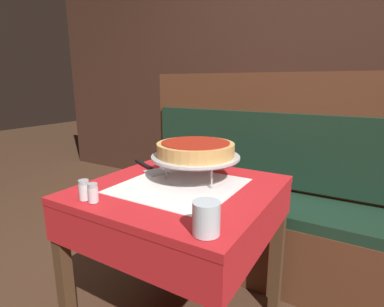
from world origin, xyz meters
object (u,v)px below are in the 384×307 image
Objects in this scene: booth_bench at (253,211)px; pizza_server at (149,168)px; dining_table_front at (180,209)px; pizza_pan_stand at (196,158)px; deep_dish_pizza at (196,149)px; pepper_shaker at (93,193)px; water_glass_near at (206,218)px; salt_shaker at (84,190)px; condiment_caddy at (252,129)px; dining_table_rear at (254,144)px.

pizza_server is (-0.36, -0.57, 0.38)m from booth_bench.
dining_table_front is 1.95× the size of pizza_pan_stand.
pepper_shaker is at bearing -114.37° from deep_dish_pizza.
pizza_pan_stand is (0.02, 0.10, 0.21)m from dining_table_front.
pepper_shaker is (-0.17, -0.31, 0.14)m from dining_table_front.
booth_bench is 16.70× the size of water_glass_near.
pizza_server reaches higher than dining_table_front.
booth_bench is at bearing 58.06° from pizza_server.
booth_bench is 4.78× the size of deep_dish_pizza.
salt_shaker is at bearing -179.63° from water_glass_near.
water_glass_near is at bearing 0.37° from salt_shaker.
salt_shaker is at bearing -119.56° from pizza_pan_stand.
pizza_pan_stand reaches higher than water_glass_near.
salt_shaker is 0.42× the size of condiment_caddy.
booth_bench is at bearing 73.11° from salt_shaker.
dining_table_rear is 2.52× the size of pizza_server.
pizza_pan_stand is at bearing -5.46° from pizza_server.
pizza_pan_stand is 0.49m from water_glass_near.
dining_table_front is 1.04× the size of dining_table_rear.
booth_bench is at bearing 101.06° from water_glass_near.
water_glass_near is 0.50m from salt_shaker.
water_glass_near is (0.56, -0.44, 0.04)m from pizza_server.
dining_table_front is 2.24× the size of deep_dish_pizza.
water_glass_near is (0.27, -0.41, -0.09)m from deep_dish_pizza.
pepper_shaker is (0.01, -1.78, 0.14)m from dining_table_rear.
booth_bench is at bearing 82.97° from pizza_pan_stand.
salt_shaker is (-0.03, -1.78, 0.14)m from dining_table_rear.
condiment_caddy reaches higher than dining_table_rear.
deep_dish_pizza is 3.50× the size of water_glass_near.
dining_table_front is at bearing -25.64° from pizza_server.
condiment_caddy is at bearing -88.04° from dining_table_rear.
booth_bench reaches higher than dining_table_rear.
booth_bench is at bearing 82.54° from dining_table_front.
pizza_pan_stand reaches higher than dining_table_rear.
booth_bench reaches higher than pizza_server.
pizza_server is at bearing 141.92° from water_glass_near.
dining_table_rear is at bearing 88.90° from salt_shaker.
dining_table_rear is 1.79m from salt_shaker.
salt_shaker is (-0.22, -0.31, 0.15)m from dining_table_front.
water_glass_near is (0.27, -0.41, -0.05)m from pizza_pan_stand.
dining_table_rear is at bearing 91.96° from condiment_caddy.
pizza_server is (-0.28, 0.03, -0.14)m from deep_dish_pizza.
condiment_caddy reaches higher than pizza_pan_stand.
booth_bench reaches higher than pepper_shaker.
deep_dish_pizza is 0.32m from pizza_server.
pizza_pan_stand is 2.17× the size of condiment_caddy.
pizza_server is at bearing -93.62° from dining_table_rear.
dining_table_front is 7.83× the size of water_glass_near.
deep_dish_pizza is at bearing 80.00° from dining_table_front.
salt_shaker is at bearing -83.42° from pizza_server.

